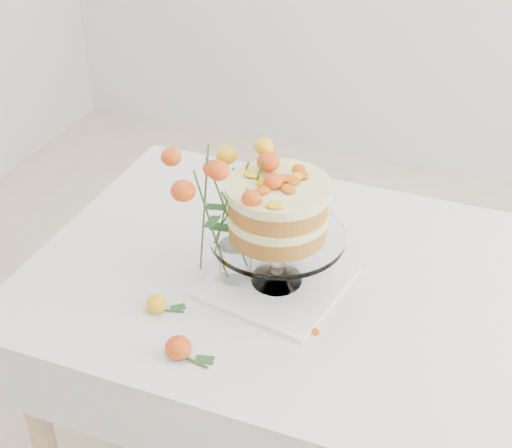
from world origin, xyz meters
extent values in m
cube|color=tan|center=(0.00, 0.00, 0.73)|extent=(1.40, 0.90, 0.04)
cylinder|color=tan|center=(-0.62, -0.37, 0.35)|extent=(0.06, 0.06, 0.71)
cylinder|color=tan|center=(-0.62, 0.37, 0.35)|extent=(0.06, 0.06, 0.71)
cube|color=silver|center=(0.00, 0.00, 0.75)|extent=(1.42, 0.92, 0.01)
cube|color=silver|center=(0.00, 0.46, 0.65)|extent=(1.42, 0.01, 0.20)
cube|color=silver|center=(-0.71, 0.00, 0.65)|extent=(0.01, 0.92, 0.20)
cube|color=white|center=(-0.11, -0.05, 0.76)|extent=(0.34, 0.34, 0.01)
cylinder|color=white|center=(-0.11, -0.05, 0.84)|extent=(0.03, 0.03, 0.10)
cylinder|color=white|center=(-0.11, -0.05, 0.89)|extent=(0.30, 0.30, 0.01)
cylinder|color=#A75E25|center=(-0.11, -0.05, 0.92)|extent=(0.26, 0.26, 0.04)
cylinder|color=beige|center=(-0.11, -0.05, 0.95)|extent=(0.27, 0.27, 0.02)
cylinder|color=#A75E25|center=(-0.11, -0.05, 0.98)|extent=(0.26, 0.26, 0.04)
cylinder|color=beige|center=(-0.11, -0.05, 1.02)|extent=(0.27, 0.27, 0.02)
cylinder|color=white|center=(-0.21, -0.07, 0.76)|extent=(0.06, 0.06, 0.01)
cylinder|color=white|center=(-0.21, -0.07, 0.81)|extent=(0.08, 0.08, 0.09)
ellipsoid|color=yellow|center=(-0.33, -0.24, 0.78)|extent=(0.05, 0.05, 0.04)
cylinder|color=#315622|center=(-0.30, -0.23, 0.76)|extent=(0.06, 0.02, 0.00)
ellipsoid|color=#C94509|center=(-0.22, -0.35, 0.78)|extent=(0.06, 0.06, 0.05)
cylinder|color=#315622|center=(-0.18, -0.36, 0.76)|extent=(0.07, 0.02, 0.01)
ellipsoid|color=#E6B20E|center=(-0.12, -0.10, 0.76)|extent=(0.03, 0.02, 0.00)
ellipsoid|color=#E6B20E|center=(-0.02, -0.14, 0.76)|extent=(0.03, 0.02, 0.00)
ellipsoid|color=#E6B20E|center=(0.02, -0.18, 0.76)|extent=(0.03, 0.02, 0.00)
camera|label=1|loc=(0.31, -1.28, 1.80)|focal=50.00mm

